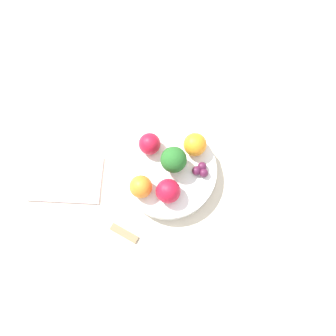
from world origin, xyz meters
The scene contains 11 objects.
ground_plane centered at (0.00, 0.00, 0.00)m, with size 6.00×6.00×0.00m, color gray.
table_surface centered at (0.00, 0.00, 0.01)m, with size 1.20×1.20×0.02m.
bowl centered at (0.00, 0.00, 0.04)m, with size 0.21×0.21×0.04m.
broccoli centered at (-0.01, -0.01, 0.09)m, with size 0.05×0.05×0.07m.
apple_red centered at (0.01, 0.05, 0.08)m, with size 0.05×0.05×0.05m.
apple_green centered at (0.03, -0.06, 0.08)m, with size 0.05×0.05×0.05m.
orange_front centered at (-0.07, -0.03, 0.08)m, with size 0.05×0.05×0.05m.
orange_back centered at (0.06, 0.03, 0.08)m, with size 0.05×0.05×0.05m.
grape_cluster centered at (-0.07, 0.02, 0.07)m, with size 0.03×0.03×0.02m.
napkin centered at (0.22, -0.04, 0.02)m, with size 0.18×0.15×0.01m.
spoon centered at (0.12, 0.11, 0.02)m, with size 0.06×0.05×0.01m.
Camera 1 is at (0.04, 0.18, 0.73)m, focal length 35.00 mm.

